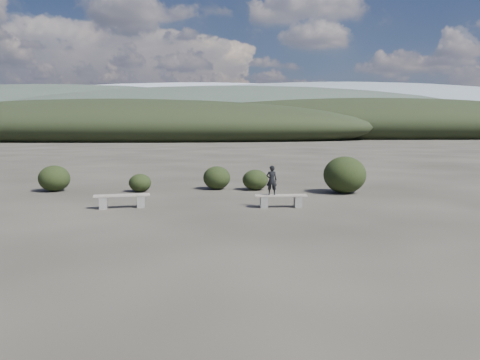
{
  "coord_description": "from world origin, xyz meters",
  "views": [
    {
      "loc": [
        -0.13,
        -11.16,
        2.76
      ],
      "look_at": [
        0.04,
        3.5,
        1.1
      ],
      "focal_mm": 35.0,
      "sensor_mm": 36.0,
      "label": 1
    }
  ],
  "objects": [
    {
      "name": "mountain_ridges",
      "position": [
        -7.48,
        339.06,
        10.84
      ],
      "size": [
        500.0,
        400.0,
        56.0
      ],
      "color": "black",
      "rests_on": "ground"
    },
    {
      "name": "shrub_b",
      "position": [
        -0.92,
        9.55,
        0.52
      ],
      "size": [
        1.21,
        1.21,
        1.03
      ],
      "primitive_type": "ellipsoid",
      "color": "black",
      "rests_on": "ground"
    },
    {
      "name": "shrub_d",
      "position": [
        4.49,
        8.26,
        0.77
      ],
      "size": [
        1.77,
        1.77,
        1.55
      ],
      "primitive_type": "ellipsoid",
      "color": "black",
      "rests_on": "ground"
    },
    {
      "name": "seated_person",
      "position": [
        1.14,
        4.73,
        0.95
      ],
      "size": [
        0.38,
        0.26,
        1.02
      ],
      "primitive_type": "imported",
      "rotation": [
        0.0,
        0.0,
        3.19
      ],
      "color": "black",
      "rests_on": "bench_right"
    },
    {
      "name": "shrub_a",
      "position": [
        -4.18,
        8.77,
        0.39
      ],
      "size": [
        0.95,
        0.95,
        0.78
      ],
      "primitive_type": "ellipsoid",
      "color": "black",
      "rests_on": "ground"
    },
    {
      "name": "ground",
      "position": [
        0.0,
        0.0,
        0.0
      ],
      "size": [
        1200.0,
        1200.0,
        0.0
      ],
      "primitive_type": "plane",
      "color": "#2C2822",
      "rests_on": "ground"
    },
    {
      "name": "shrub_c",
      "position": [
        0.79,
        9.3,
        0.45
      ],
      "size": [
        1.13,
        1.13,
        0.9
      ],
      "primitive_type": "ellipsoid",
      "color": "black",
      "rests_on": "ground"
    },
    {
      "name": "bench_right",
      "position": [
        1.47,
        4.74,
        0.27
      ],
      "size": [
        1.78,
        0.43,
        0.44
      ],
      "rotation": [
        0.0,
        0.0,
        0.04
      ],
      "color": "slate",
      "rests_on": "ground"
    },
    {
      "name": "shrub_f",
      "position": [
        -7.92,
        8.98,
        0.56
      ],
      "size": [
        1.33,
        1.33,
        1.12
      ],
      "primitive_type": "ellipsoid",
      "color": "black",
      "rests_on": "ground"
    },
    {
      "name": "bench_left",
      "position": [
        -3.98,
        4.69,
        0.28
      ],
      "size": [
        1.91,
        0.8,
        0.47
      ],
      "rotation": [
        0.0,
        0.0,
        0.23
      ],
      "color": "slate",
      "rests_on": "ground"
    }
  ]
}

